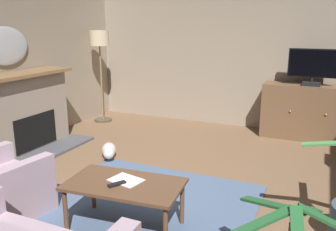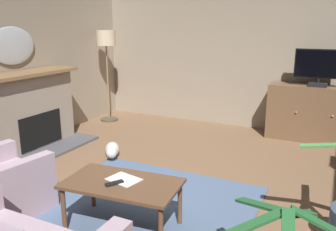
{
  "view_description": "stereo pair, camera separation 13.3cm",
  "coord_description": "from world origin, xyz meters",
  "px_view_note": "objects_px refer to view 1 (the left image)",
  "views": [
    {
      "loc": [
        1.43,
        -3.1,
        1.89
      ],
      "look_at": [
        -0.06,
        0.24,
        0.95
      ],
      "focal_mm": 37.47,
      "sensor_mm": 36.0,
      "label": 1
    },
    {
      "loc": [
        1.55,
        -3.05,
        1.89
      ],
      "look_at": [
        -0.06,
        0.24,
        0.95
      ],
      "focal_mm": 37.47,
      "sensor_mm": 36.0,
      "label": 2
    }
  ],
  "objects_px": {
    "television": "(313,66)",
    "coffee_table": "(125,188)",
    "wall_mirror_oval": "(6,46)",
    "cat": "(109,151)",
    "floor_lamp": "(100,49)",
    "folded_newspaper": "(126,180)",
    "tv_remote": "(117,184)",
    "tv_cabinet": "(308,114)",
    "fireplace": "(25,114)"
  },
  "relations": [
    {
      "from": "television",
      "to": "coffee_table",
      "type": "distance_m",
      "value": 3.96
    },
    {
      "from": "wall_mirror_oval",
      "to": "cat",
      "type": "distance_m",
      "value": 2.18
    },
    {
      "from": "wall_mirror_oval",
      "to": "television",
      "type": "distance_m",
      "value": 4.8
    },
    {
      "from": "floor_lamp",
      "to": "folded_newspaper",
      "type": "bearing_deg",
      "value": -52.32
    },
    {
      "from": "wall_mirror_oval",
      "to": "tv_remote",
      "type": "height_order",
      "value": "wall_mirror_oval"
    },
    {
      "from": "television",
      "to": "tv_remote",
      "type": "xyz_separation_m",
      "value": [
        -1.44,
        -3.68,
        -0.76
      ]
    },
    {
      "from": "tv_cabinet",
      "to": "folded_newspaper",
      "type": "relative_size",
      "value": 5.04
    },
    {
      "from": "folded_newspaper",
      "to": "floor_lamp",
      "type": "relative_size",
      "value": 0.17
    },
    {
      "from": "tv_remote",
      "to": "floor_lamp",
      "type": "height_order",
      "value": "floor_lamp"
    },
    {
      "from": "television",
      "to": "cat",
      "type": "xyz_separation_m",
      "value": [
        -2.59,
        -2.11,
        -1.14
      ]
    },
    {
      "from": "television",
      "to": "floor_lamp",
      "type": "distance_m",
      "value": 3.87
    },
    {
      "from": "tv_remote",
      "to": "floor_lamp",
      "type": "xyz_separation_m",
      "value": [
        -2.4,
        3.26,
        0.96
      ]
    },
    {
      "from": "television",
      "to": "folded_newspaper",
      "type": "xyz_separation_m",
      "value": [
        -1.42,
        -3.56,
        -0.77
      ]
    },
    {
      "from": "wall_mirror_oval",
      "to": "coffee_table",
      "type": "bearing_deg",
      "value": -24.88
    },
    {
      "from": "coffee_table",
      "to": "wall_mirror_oval",
      "type": "bearing_deg",
      "value": 155.12
    },
    {
      "from": "coffee_table",
      "to": "tv_remote",
      "type": "distance_m",
      "value": 0.1
    },
    {
      "from": "fireplace",
      "to": "floor_lamp",
      "type": "bearing_deg",
      "value": 87.31
    },
    {
      "from": "folded_newspaper",
      "to": "floor_lamp",
      "type": "distance_m",
      "value": 4.08
    },
    {
      "from": "wall_mirror_oval",
      "to": "coffee_table",
      "type": "height_order",
      "value": "wall_mirror_oval"
    },
    {
      "from": "folded_newspaper",
      "to": "tv_remote",
      "type": "bearing_deg",
      "value": -88.31
    },
    {
      "from": "folded_newspaper",
      "to": "cat",
      "type": "height_order",
      "value": "folded_newspaper"
    },
    {
      "from": "tv_cabinet",
      "to": "coffee_table",
      "type": "distance_m",
      "value": 3.93
    },
    {
      "from": "fireplace",
      "to": "coffee_table",
      "type": "bearing_deg",
      "value": -26.98
    },
    {
      "from": "folded_newspaper",
      "to": "floor_lamp",
      "type": "xyz_separation_m",
      "value": [
        -2.42,
        3.14,
        0.97
      ]
    },
    {
      "from": "television",
      "to": "floor_lamp",
      "type": "relative_size",
      "value": 0.43
    },
    {
      "from": "tv_remote",
      "to": "folded_newspaper",
      "type": "relative_size",
      "value": 0.57
    },
    {
      "from": "wall_mirror_oval",
      "to": "cat",
      "type": "height_order",
      "value": "wall_mirror_oval"
    },
    {
      "from": "floor_lamp",
      "to": "coffee_table",
      "type": "bearing_deg",
      "value": -52.63
    },
    {
      "from": "television",
      "to": "wall_mirror_oval",
      "type": "bearing_deg",
      "value": -150.9
    },
    {
      "from": "cat",
      "to": "floor_lamp",
      "type": "bearing_deg",
      "value": 126.66
    },
    {
      "from": "folded_newspaper",
      "to": "coffee_table",
      "type": "bearing_deg",
      "value": -64.09
    },
    {
      "from": "fireplace",
      "to": "tv_remote",
      "type": "xyz_separation_m",
      "value": [
        2.49,
        -1.36,
        -0.09
      ]
    },
    {
      "from": "tv_cabinet",
      "to": "tv_remote",
      "type": "bearing_deg",
      "value": -111.12
    },
    {
      "from": "coffee_table",
      "to": "floor_lamp",
      "type": "relative_size",
      "value": 0.63
    },
    {
      "from": "cat",
      "to": "coffee_table",
      "type": "bearing_deg",
      "value": -51.86
    },
    {
      "from": "television",
      "to": "cat",
      "type": "height_order",
      "value": "television"
    },
    {
      "from": "tv_cabinet",
      "to": "tv_remote",
      "type": "distance_m",
      "value": 4.01
    },
    {
      "from": "coffee_table",
      "to": "floor_lamp",
      "type": "xyz_separation_m",
      "value": [
        -2.44,
        3.19,
        1.02
      ]
    },
    {
      "from": "wall_mirror_oval",
      "to": "floor_lamp",
      "type": "height_order",
      "value": "wall_mirror_oval"
    },
    {
      "from": "tv_cabinet",
      "to": "folded_newspaper",
      "type": "height_order",
      "value": "tv_cabinet"
    },
    {
      "from": "wall_mirror_oval",
      "to": "coffee_table",
      "type": "distance_m",
      "value": 3.27
    },
    {
      "from": "television",
      "to": "coffee_table",
      "type": "relative_size",
      "value": 0.69
    },
    {
      "from": "fireplace",
      "to": "coffee_table",
      "type": "height_order",
      "value": "fireplace"
    },
    {
      "from": "coffee_table",
      "to": "cat",
      "type": "bearing_deg",
      "value": 128.14
    },
    {
      "from": "wall_mirror_oval",
      "to": "television",
      "type": "height_order",
      "value": "wall_mirror_oval"
    },
    {
      "from": "fireplace",
      "to": "tv_cabinet",
      "type": "height_order",
      "value": "fireplace"
    },
    {
      "from": "tv_cabinet",
      "to": "television",
      "type": "bearing_deg",
      "value": -90.0
    },
    {
      "from": "coffee_table",
      "to": "cat",
      "type": "distance_m",
      "value": 1.93
    },
    {
      "from": "television",
      "to": "floor_lamp",
      "type": "bearing_deg",
      "value": -173.72
    },
    {
      "from": "fireplace",
      "to": "television",
      "type": "relative_size",
      "value": 2.15
    }
  ]
}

